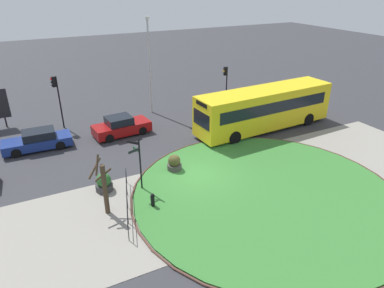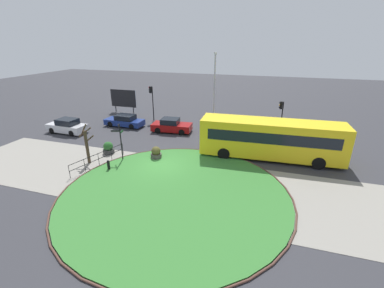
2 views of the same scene
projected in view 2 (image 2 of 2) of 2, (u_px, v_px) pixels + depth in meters
The scene contains 18 objects.
ground at pixel (162, 166), 20.55m from camera, with size 120.00×120.00×0.00m, color #333338.
sidewalk_paving at pixel (150, 179), 18.64m from camera, with size 32.00×7.70×0.02m, color gray.
grass_island at pixel (175, 193), 16.77m from camera, with size 14.55×14.55×0.10m, color #387A33.
grass_kerb_ring at pixel (175, 193), 16.77m from camera, with size 14.86×14.86×0.11m, color brown.
signpost_directional at pixel (120, 138), 20.91m from camera, with size 0.72×0.90×3.17m.
bollard_foreground at pixel (109, 165), 19.74m from camera, with size 0.21×0.21×0.83m.
railing_grass_edge at pixel (98, 158), 20.40m from camera, with size 1.44×4.87×1.03m.
bus_yellow at pixel (271, 139), 21.34m from camera, with size 11.51×3.11×3.21m.
car_near_lane at pixel (171, 126), 28.02m from camera, with size 4.37×2.18×1.47m.
car_far_lane at pixel (67, 126), 27.72m from camera, with size 4.35×1.95×1.54m.
car_oncoming at pixel (125, 121), 29.86m from camera, with size 4.55×1.85×1.35m.
traffic_light_near at pixel (151, 96), 31.23m from camera, with size 0.48×0.31×4.16m.
traffic_light_far at pixel (281, 110), 27.07m from camera, with size 0.49×0.27×3.38m.
lamppost_tall at pixel (214, 88), 28.80m from camera, with size 0.32×0.32×8.07m.
billboard_left at pixel (123, 99), 35.08m from camera, with size 3.72×0.18×3.12m.
planter_near_signpost at pixel (108, 148), 22.65m from camera, with size 0.97×0.97×1.08m.
planter_kerbside at pixel (156, 153), 21.66m from camera, with size 0.90×0.90×1.07m.
street_tree_bare at pixel (87, 145), 20.51m from camera, with size 1.25×0.88×3.22m.
Camera 2 is at (7.71, -16.92, 9.23)m, focal length 24.32 mm.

